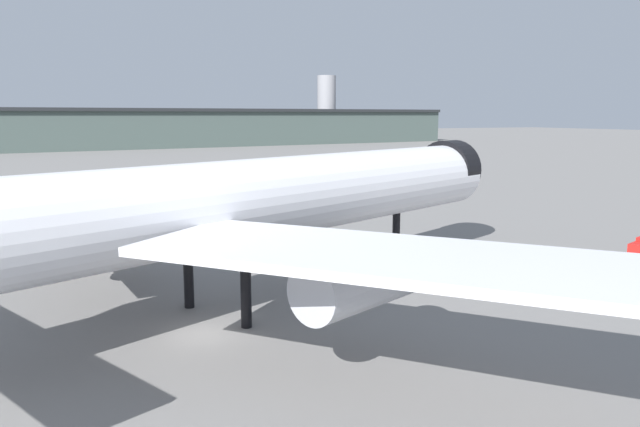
# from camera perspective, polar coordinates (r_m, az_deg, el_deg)

# --- Properties ---
(ground) EXTENTS (900.00, 900.00, 0.00)m
(ground) POSITION_cam_1_polar(r_m,az_deg,el_deg) (36.37, -10.74, -10.98)
(ground) COLOR slate
(airliner_near_gate) EXTENTS (55.51, 49.79, 15.57)m
(airliner_near_gate) POSITION_cam_1_polar(r_m,az_deg,el_deg) (38.98, -7.34, 0.88)
(airliner_near_gate) COLOR white
(airliner_near_gate) RESTS_ON ground
(terminal_building) EXTENTS (258.76, 57.22, 29.61)m
(terminal_building) POSITION_cam_1_polar(r_m,az_deg,el_deg) (247.05, -13.60, 7.79)
(terminal_building) COLOR #475651
(terminal_building) RESTS_ON ground
(service_truck_front) EXTENTS (5.95, 4.46, 3.00)m
(service_truck_front) POSITION_cam_1_polar(r_m,az_deg,el_deg) (74.82, -2.11, 0.82)
(service_truck_front) COLOR black
(service_truck_front) RESTS_ON ground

